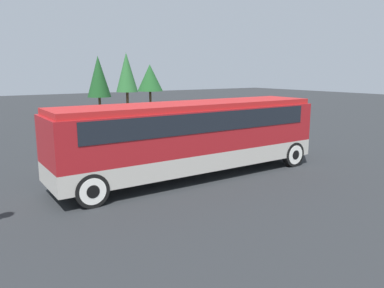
# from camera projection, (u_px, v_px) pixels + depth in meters

# --- Properties ---
(ground_plane) EXTENTS (120.00, 120.00, 0.00)m
(ground_plane) POSITION_uv_depth(u_px,v_px,m) (192.00, 177.00, 15.24)
(ground_plane) COLOR #26282B
(tour_bus) EXTENTS (11.25, 2.59, 3.01)m
(tour_bus) POSITION_uv_depth(u_px,v_px,m) (194.00, 132.00, 14.95)
(tour_bus) COLOR #B7B2A8
(tour_bus) RESTS_ON ground_plane
(parked_car_near) EXTENTS (4.42, 1.78, 1.50)m
(parked_car_near) POSITION_uv_depth(u_px,v_px,m) (99.00, 145.00, 18.02)
(parked_car_near) COLOR silver
(parked_car_near) RESTS_ON ground_plane
(parked_car_mid) EXTENTS (4.72, 1.80, 1.45)m
(parked_car_mid) POSITION_uv_depth(u_px,v_px,m) (179.00, 126.00, 24.32)
(parked_car_mid) COLOR navy
(parked_car_mid) RESTS_ON ground_plane
(tree_left) EXTENTS (2.52, 2.52, 5.83)m
(tree_left) POSITION_uv_depth(u_px,v_px,m) (99.00, 77.00, 40.23)
(tree_left) COLOR brown
(tree_left) RESTS_ON ground_plane
(tree_center) EXTENTS (2.96, 2.96, 5.00)m
(tree_center) POSITION_uv_depth(u_px,v_px,m) (150.00, 78.00, 43.28)
(tree_center) COLOR brown
(tree_center) RESTS_ON ground_plane
(tree_right) EXTENTS (2.22, 2.22, 6.10)m
(tree_right) POSITION_uv_depth(u_px,v_px,m) (127.00, 73.00, 38.35)
(tree_right) COLOR brown
(tree_right) RESTS_ON ground_plane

